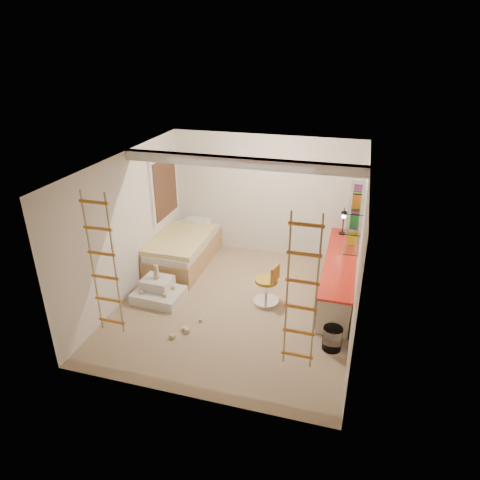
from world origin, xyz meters
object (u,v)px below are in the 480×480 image
(play_platform, at_px, (159,292))
(bed, at_px, (184,249))
(desk, at_px, (339,275))
(swivel_chair, at_px, (267,289))

(play_platform, bearing_deg, bed, 93.08)
(bed, bearing_deg, desk, -6.49)
(bed, bearing_deg, play_platform, -86.92)
(swivel_chair, distance_m, play_platform, 1.98)
(swivel_chair, relative_size, play_platform, 0.88)
(desk, xyz_separation_m, play_platform, (-3.12, -1.04, -0.26))
(desk, height_order, play_platform, desk)
(swivel_chair, height_order, play_platform, swivel_chair)
(bed, distance_m, swivel_chair, 2.24)
(desk, bearing_deg, swivel_chair, -152.20)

